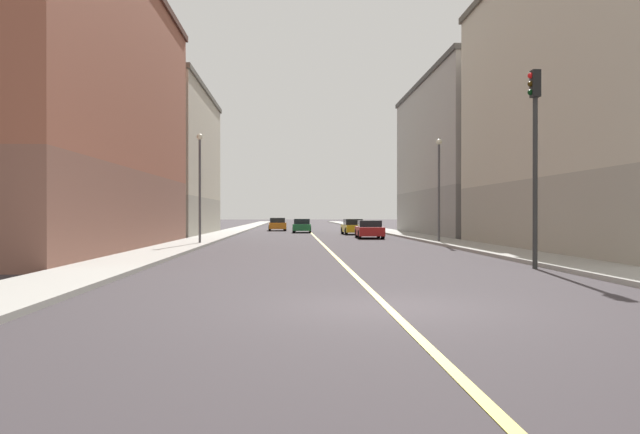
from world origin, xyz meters
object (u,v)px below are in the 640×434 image
object	(u,v)px
car_red	(369,230)
building_left_mid	(478,158)
building_right_midblock	(148,162)
street_lamp_right_near	(200,176)
building_right_corner	(40,107)
traffic_light_left_near	(535,142)
car_green	(302,226)
street_lamp_left_near	(439,178)
car_yellow	(353,227)
car_orange	(277,224)
building_left_near	(625,101)

from	to	relation	value
car_red	building_left_mid	bearing A→B (deg)	33.09
building_left_mid	building_right_midblock	size ratio (longest dim) A/B	1.18
street_lamp_right_near	building_right_corner	bearing A→B (deg)	-143.98
building_right_corner	traffic_light_left_near	bearing A→B (deg)	-28.02
building_right_midblock	car_green	distance (m)	16.08
traffic_light_left_near	street_lamp_left_near	distance (m)	17.57
traffic_light_left_near	car_green	distance (m)	41.45
street_lamp_left_near	car_yellow	world-z (taller)	street_lamp_left_near
building_left_mid	street_lamp_right_near	bearing A→B (deg)	-142.40
car_orange	building_right_midblock	bearing A→B (deg)	-128.55
building_right_corner	car_yellow	bearing A→B (deg)	53.01
car_orange	car_red	distance (m)	22.96
street_lamp_left_near	car_orange	distance (m)	32.21
street_lamp_right_near	building_left_mid	bearing A→B (deg)	37.60
traffic_light_left_near	car_red	xyz separation A→B (m)	(-2.24, 26.01, -3.58)
building_left_near	building_right_midblock	distance (m)	38.05
street_lamp_right_near	street_lamp_left_near	bearing A→B (deg)	5.57
building_right_midblock	street_lamp_right_near	world-z (taller)	building_right_midblock
car_orange	car_green	bearing A→B (deg)	-69.65
building_left_mid	car_green	bearing A→B (deg)	152.53
building_right_corner	street_lamp_right_near	world-z (taller)	building_right_corner
building_left_near	traffic_light_left_near	bearing A→B (deg)	-131.68
traffic_light_left_near	car_yellow	world-z (taller)	traffic_light_left_near
car_yellow	car_orange	distance (m)	14.72
building_right_corner	street_lamp_left_near	world-z (taller)	building_right_corner
building_left_near	car_red	distance (m)	20.92
street_lamp_right_near	car_red	bearing A→B (deg)	41.33
building_left_near	building_right_corner	world-z (taller)	building_left_near
building_left_near	car_orange	world-z (taller)	building_left_near
car_green	building_left_mid	bearing A→B (deg)	-27.47
building_left_mid	car_orange	size ratio (longest dim) A/B	5.35
building_right_corner	car_yellow	size ratio (longest dim) A/B	6.02
car_red	building_right_corner	bearing A→B (deg)	-140.64
traffic_light_left_near	car_orange	distance (m)	48.83
street_lamp_right_near	building_right_midblock	bearing A→B (deg)	111.63
building_right_midblock	street_lamp_left_near	bearing A→B (deg)	-37.39
building_right_midblock	traffic_light_left_near	size ratio (longest dim) A/B	3.01
building_left_mid	street_lamp_left_near	bearing A→B (deg)	-115.03
car_green	car_yellow	xyz separation A→B (m)	(4.47, -5.85, 0.01)
street_lamp_right_near	car_yellow	bearing A→B (deg)	59.83
building_left_mid	car_red	bearing A→B (deg)	-146.91
building_left_mid	street_lamp_right_near	distance (m)	27.40
traffic_light_left_near	building_left_mid	bearing A→B (deg)	76.08
building_left_mid	car_yellow	bearing A→B (deg)	169.17
building_left_near	building_right_corner	size ratio (longest dim) A/B	0.87
street_lamp_left_near	car_red	distance (m)	9.69
building_right_midblock	car_orange	world-z (taller)	building_right_midblock
traffic_light_left_near	car_green	xyz separation A→B (m)	(-7.08, 40.68, -3.58)
street_lamp_left_near	car_green	world-z (taller)	street_lamp_left_near
street_lamp_left_near	building_left_near	bearing A→B (deg)	-49.82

